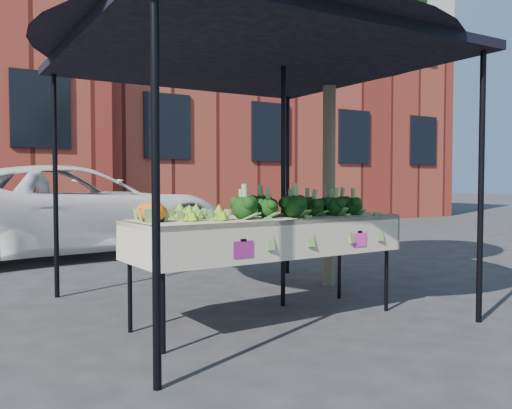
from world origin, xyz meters
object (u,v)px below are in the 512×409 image
(street_tree, at_px, (329,101))
(vehicle, at_px, (71,93))
(canopy, at_px, (248,164))
(table, at_px, (268,269))

(street_tree, bearing_deg, vehicle, 115.26)
(vehicle, distance_m, street_tree, 4.63)
(canopy, distance_m, street_tree, 1.66)
(table, xyz_separation_m, vehicle, (-0.51, 5.16, 2.18))
(table, height_order, street_tree, street_tree)
(canopy, distance_m, vehicle, 4.88)
(canopy, bearing_deg, street_tree, 20.24)
(vehicle, bearing_deg, canopy, 179.72)
(table, bearing_deg, street_tree, 34.16)
(table, bearing_deg, vehicle, 95.62)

